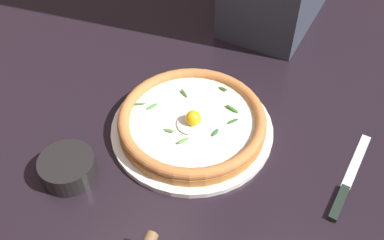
{
  "coord_description": "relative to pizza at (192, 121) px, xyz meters",
  "views": [
    {
      "loc": [
        0.47,
        0.33,
        0.68
      ],
      "look_at": [
        -0.03,
        -0.02,
        0.03
      ],
      "focal_mm": 40.94,
      "sensor_mm": 36.0,
      "label": 1
    }
  ],
  "objects": [
    {
      "name": "pizza",
      "position": [
        0.0,
        0.0,
        0.0
      ],
      "size": [
        0.3,
        0.3,
        0.05
      ],
      "color": "#BE7735",
      "rests_on": "pizza_plate"
    },
    {
      "name": "table_knife",
      "position": [
        -0.05,
        0.32,
        -0.03
      ],
      "size": [
        0.23,
        0.04,
        0.01
      ],
      "color": "silver",
      "rests_on": "ground"
    },
    {
      "name": "ground_plane",
      "position": [
        0.03,
        0.02,
        -0.05
      ],
      "size": [
        2.4,
        2.4,
        0.03
      ],
      "primitive_type": "cube",
      "color": "black",
      "rests_on": "ground"
    },
    {
      "name": "pizza_plate",
      "position": [
        -0.0,
        -0.0,
        -0.02
      ],
      "size": [
        0.34,
        0.34,
        0.01
      ],
      "primitive_type": "cylinder",
      "color": "white",
      "rests_on": "ground"
    },
    {
      "name": "side_bowl",
      "position": [
        0.23,
        -0.12,
        -0.01
      ],
      "size": [
        0.11,
        0.11,
        0.04
      ],
      "primitive_type": "cylinder",
      "color": "black",
      "rests_on": "ground"
    }
  ]
}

